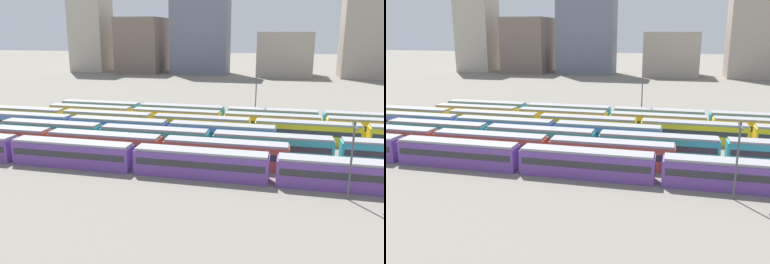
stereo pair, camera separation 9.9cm
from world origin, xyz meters
The scene contains 15 objects.
ground_plane centered at (0.00, 15.60, 0.00)m, with size 600.00×600.00×0.00m, color slate.
train_track_0 centered at (22.16, 0.00, 1.90)m, with size 74.70×3.06×3.75m.
train_track_1 centered at (15.21, 5.20, 1.90)m, with size 55.80×3.06×3.75m.
train_track_2 centered at (40.49, 10.40, 1.90)m, with size 93.60×3.06×3.75m.
train_track_3 centered at (12.99, 15.60, 1.90)m, with size 55.80×3.06×3.75m.
train_track_4 centered at (27.18, 20.80, 1.90)m, with size 93.60×3.06×3.75m.
train_track_5 centered at (30.30, 26.00, 1.90)m, with size 74.70×3.06×3.75m.
train_track_6 centered at (30.16, 31.20, 1.90)m, with size 74.70×3.06×3.75m.
catenary_pole_0 centered at (49.81, -3.19, 5.21)m, with size 0.24×3.20×9.35m.
catenary_pole_1 centered at (36.00, 33.94, 5.69)m, with size 0.24×3.20×10.28m.
distant_building_0 centered at (-51.65, 131.55, 24.56)m, with size 16.71×15.60×49.11m, color #B2A899.
distant_building_1 centered at (-25.65, 131.55, 12.64)m, with size 20.12×21.71×25.28m, color #7A665B.
distant_building_2 centered at (2.61, 131.55, 23.18)m, with size 25.79×13.89×46.36m, color slate.
distant_building_3 centered at (40.55, 131.55, 9.41)m, with size 23.20×20.72×18.81m, color #A89989.
distant_building_4 centered at (74.14, 131.55, 23.08)m, with size 21.75×17.43×46.16m, color #A89989.
Camera 2 is at (42.32, -48.80, 18.92)m, focal length 36.98 mm.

